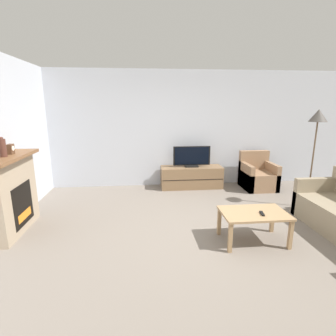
{
  "coord_description": "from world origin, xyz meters",
  "views": [
    {
      "loc": [
        -0.86,
        -3.57,
        1.91
      ],
      "look_at": [
        -0.43,
        0.8,
        0.85
      ],
      "focal_mm": 28.0,
      "sensor_mm": 36.0,
      "label": 1
    }
  ],
  "objects_px": {
    "tv": "(192,157)",
    "coffee_table": "(254,216)",
    "fireplace": "(12,194)",
    "mantel_vase_centre_left": "(3,147)",
    "remote": "(262,214)",
    "armchair": "(258,176)",
    "tv_stand": "(191,177)",
    "mantel_clock": "(11,149)",
    "floor_lamp": "(317,124)"
  },
  "relations": [
    {
      "from": "coffee_table",
      "to": "fireplace",
      "type": "bearing_deg",
      "value": 169.38
    },
    {
      "from": "tv_stand",
      "to": "armchair",
      "type": "relative_size",
      "value": 1.69
    },
    {
      "from": "mantel_clock",
      "to": "armchair",
      "type": "height_order",
      "value": "mantel_clock"
    },
    {
      "from": "mantel_vase_centre_left",
      "to": "armchair",
      "type": "height_order",
      "value": "mantel_vase_centre_left"
    },
    {
      "from": "mantel_vase_centre_left",
      "to": "mantel_clock",
      "type": "relative_size",
      "value": 1.9
    },
    {
      "from": "mantel_clock",
      "to": "coffee_table",
      "type": "relative_size",
      "value": 0.16
    },
    {
      "from": "tv_stand",
      "to": "mantel_clock",
      "type": "bearing_deg",
      "value": -149.63
    },
    {
      "from": "tv_stand",
      "to": "remote",
      "type": "xyz_separation_m",
      "value": [
        0.48,
        -2.68,
        0.21
      ]
    },
    {
      "from": "tv_stand",
      "to": "tv",
      "type": "xyz_separation_m",
      "value": [
        0.0,
        -0.0,
        0.47
      ]
    },
    {
      "from": "remote",
      "to": "tv_stand",
      "type": "bearing_deg",
      "value": 111.54
    },
    {
      "from": "coffee_table",
      "to": "mantel_vase_centre_left",
      "type": "bearing_deg",
      "value": 170.81
    },
    {
      "from": "tv_stand",
      "to": "coffee_table",
      "type": "xyz_separation_m",
      "value": [
        0.41,
        -2.6,
        0.14
      ]
    },
    {
      "from": "mantel_clock",
      "to": "armchair",
      "type": "bearing_deg",
      "value": 19.22
    },
    {
      "from": "armchair",
      "to": "remote",
      "type": "bearing_deg",
      "value": -113.05
    },
    {
      "from": "coffee_table",
      "to": "floor_lamp",
      "type": "bearing_deg",
      "value": 36.17
    },
    {
      "from": "fireplace",
      "to": "tv",
      "type": "relative_size",
      "value": 1.44
    },
    {
      "from": "tv",
      "to": "coffee_table",
      "type": "relative_size",
      "value": 0.94
    },
    {
      "from": "mantel_vase_centre_left",
      "to": "floor_lamp",
      "type": "xyz_separation_m",
      "value": [
        5.08,
        0.59,
        0.26
      ]
    },
    {
      "from": "tv_stand",
      "to": "armchair",
      "type": "xyz_separation_m",
      "value": [
        1.54,
        -0.2,
        0.03
      ]
    },
    {
      "from": "fireplace",
      "to": "coffee_table",
      "type": "bearing_deg",
      "value": -10.62
    },
    {
      "from": "fireplace",
      "to": "tv",
      "type": "xyz_separation_m",
      "value": [
        3.11,
        1.94,
        0.12
      ]
    },
    {
      "from": "remote",
      "to": "floor_lamp",
      "type": "bearing_deg",
      "value": 50.73
    },
    {
      "from": "mantel_vase_centre_left",
      "to": "coffee_table",
      "type": "relative_size",
      "value": 0.31
    },
    {
      "from": "fireplace",
      "to": "tv",
      "type": "distance_m",
      "value": 3.67
    },
    {
      "from": "fireplace",
      "to": "coffee_table",
      "type": "xyz_separation_m",
      "value": [
        3.52,
        -0.66,
        -0.22
      ]
    },
    {
      "from": "armchair",
      "to": "floor_lamp",
      "type": "relative_size",
      "value": 0.46
    },
    {
      "from": "remote",
      "to": "mantel_vase_centre_left",
      "type": "bearing_deg",
      "value": -178.96
    },
    {
      "from": "fireplace",
      "to": "tv_stand",
      "type": "relative_size",
      "value": 0.87
    },
    {
      "from": "armchair",
      "to": "remote",
      "type": "relative_size",
      "value": 5.46
    },
    {
      "from": "remote",
      "to": "floor_lamp",
      "type": "distance_m",
      "value": 2.25
    },
    {
      "from": "mantel_clock",
      "to": "mantel_vase_centre_left",
      "type": "bearing_deg",
      "value": -90.2
    },
    {
      "from": "tv_stand",
      "to": "armchair",
      "type": "height_order",
      "value": "armchair"
    },
    {
      "from": "tv",
      "to": "remote",
      "type": "relative_size",
      "value": 5.57
    },
    {
      "from": "mantel_vase_centre_left",
      "to": "floor_lamp",
      "type": "bearing_deg",
      "value": 6.6
    },
    {
      "from": "mantel_vase_centre_left",
      "to": "remote",
      "type": "distance_m",
      "value": 3.74
    },
    {
      "from": "tv",
      "to": "remote",
      "type": "height_order",
      "value": "tv"
    },
    {
      "from": "mantel_vase_centre_left",
      "to": "floor_lamp",
      "type": "height_order",
      "value": "floor_lamp"
    },
    {
      "from": "mantel_vase_centre_left",
      "to": "floor_lamp",
      "type": "relative_size",
      "value": 0.16
    },
    {
      "from": "tv",
      "to": "coffee_table",
      "type": "xyz_separation_m",
      "value": [
        0.41,
        -2.6,
        -0.34
      ]
    },
    {
      "from": "coffee_table",
      "to": "tv",
      "type": "bearing_deg",
      "value": 98.91
    },
    {
      "from": "tv_stand",
      "to": "remote",
      "type": "relative_size",
      "value": 9.23
    },
    {
      "from": "tv",
      "to": "armchair",
      "type": "relative_size",
      "value": 1.02
    },
    {
      "from": "mantel_clock",
      "to": "armchair",
      "type": "xyz_separation_m",
      "value": [
        4.63,
        1.62,
        -0.99
      ]
    },
    {
      "from": "armchair",
      "to": "floor_lamp",
      "type": "bearing_deg",
      "value": -70.21
    },
    {
      "from": "mantel_clock",
      "to": "tv_stand",
      "type": "height_order",
      "value": "mantel_clock"
    },
    {
      "from": "mantel_vase_centre_left",
      "to": "remote",
      "type": "height_order",
      "value": "mantel_vase_centre_left"
    },
    {
      "from": "coffee_table",
      "to": "mantel_clock",
      "type": "bearing_deg",
      "value": 167.38
    },
    {
      "from": "tv_stand",
      "to": "floor_lamp",
      "type": "relative_size",
      "value": 0.78
    },
    {
      "from": "fireplace",
      "to": "mantel_vase_centre_left",
      "type": "bearing_deg",
      "value": -79.75
    },
    {
      "from": "mantel_clock",
      "to": "tv_stand",
      "type": "relative_size",
      "value": 0.1
    }
  ]
}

